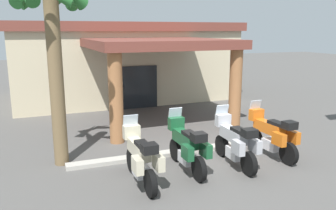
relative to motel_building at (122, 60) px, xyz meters
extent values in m
plane|color=#514F4C|center=(0.07, -10.55, -2.15)|extent=(80.00, 80.00, 0.00)
cube|color=beige|center=(0.00, 0.22, -0.27)|extent=(11.83, 7.16, 3.76)
cube|color=#1E2328|center=(0.08, -3.29, -1.10)|extent=(1.80, 0.14, 2.10)
cube|color=brown|center=(0.13, -5.89, 1.13)|extent=(5.65, 5.43, 0.35)
cylinder|color=#9E663D|center=(-2.18, -8.19, -0.60)|extent=(0.48, 0.48, 3.10)
cylinder|color=#9E663D|center=(2.55, -8.08, -0.60)|extent=(0.48, 0.48, 3.10)
cube|color=brown|center=(0.00, 0.22, 1.83)|extent=(12.24, 7.57, 0.44)
cylinder|color=black|center=(-2.35, -10.84, -1.82)|extent=(0.15, 0.66, 0.66)
cylinder|color=black|center=(-2.33, -12.39, -1.82)|extent=(0.15, 0.66, 0.66)
cube|color=silver|center=(-2.34, -11.64, -1.78)|extent=(0.33, 0.57, 0.32)
cube|color=beige|center=(-2.34, -11.49, -1.27)|extent=(0.32, 1.15, 0.34)
cube|color=black|center=(-2.34, -11.84, -1.05)|extent=(0.29, 0.60, 0.10)
cube|color=beige|center=(-2.35, -10.86, -1.00)|extent=(0.44, 0.25, 0.36)
cube|color=#B2BCC6|center=(-2.36, -10.78, -0.72)|extent=(0.40, 0.12, 0.36)
cube|color=beige|center=(-2.59, -12.24, -1.39)|extent=(0.19, 0.44, 0.36)
cube|color=beige|center=(-2.07, -12.24, -1.39)|extent=(0.19, 0.44, 0.36)
cube|color=black|center=(-2.33, -12.34, -0.98)|extent=(0.37, 0.33, 0.22)
cylinder|color=black|center=(-0.92, -10.48, -1.82)|extent=(0.15, 0.66, 0.66)
cylinder|color=black|center=(-0.90, -12.03, -1.82)|extent=(0.15, 0.66, 0.66)
cube|color=silver|center=(-0.91, -11.28, -1.78)|extent=(0.32, 0.56, 0.32)
cube|color=#19512D|center=(-0.91, -11.13, -1.27)|extent=(0.31, 1.15, 0.34)
cube|color=black|center=(-0.91, -11.48, -1.05)|extent=(0.29, 0.60, 0.10)
cube|color=#19512D|center=(-0.92, -10.50, -1.00)|extent=(0.44, 0.24, 0.36)
cube|color=#B2BCC6|center=(-0.92, -10.42, -0.72)|extent=(0.40, 0.12, 0.36)
cube|color=#19512D|center=(-1.16, -11.88, -1.39)|extent=(0.18, 0.44, 0.36)
cube|color=#19512D|center=(-0.64, -11.87, -1.39)|extent=(0.18, 0.44, 0.36)
cube|color=black|center=(-0.90, -11.98, -0.98)|extent=(0.36, 0.32, 0.22)
cylinder|color=black|center=(0.55, -10.64, -1.82)|extent=(0.16, 0.66, 0.66)
cylinder|color=black|center=(0.50, -12.19, -1.82)|extent=(0.16, 0.66, 0.66)
cube|color=silver|center=(0.52, -11.44, -1.78)|extent=(0.34, 0.57, 0.32)
cube|color=#B2B2B7|center=(0.53, -11.29, -1.27)|extent=(0.34, 1.16, 0.34)
cube|color=black|center=(0.52, -11.64, -1.05)|extent=(0.30, 0.61, 0.10)
cube|color=#B2B2B7|center=(0.55, -10.66, -1.00)|extent=(0.45, 0.26, 0.36)
cube|color=#B2BCC6|center=(0.56, -10.58, -0.72)|extent=(0.40, 0.13, 0.36)
cube|color=#B2B2B7|center=(0.24, -12.03, -1.39)|extent=(0.20, 0.45, 0.36)
cube|color=#B2B2B7|center=(0.76, -12.04, -1.39)|extent=(0.20, 0.45, 0.36)
cube|color=black|center=(0.50, -12.14, -0.98)|extent=(0.37, 0.33, 0.22)
cylinder|color=black|center=(1.91, -10.40, -1.82)|extent=(0.18, 0.67, 0.66)
cylinder|color=black|center=(2.00, -11.95, -1.82)|extent=(0.18, 0.67, 0.66)
cube|color=silver|center=(1.96, -11.20, -1.78)|extent=(0.35, 0.58, 0.32)
cube|color=orange|center=(1.95, -11.05, -1.27)|extent=(0.36, 1.17, 0.34)
cube|color=black|center=(1.97, -11.40, -1.05)|extent=(0.31, 0.61, 0.10)
cube|color=orange|center=(1.91, -10.42, -1.00)|extent=(0.45, 0.26, 0.36)
cube|color=#B2BCC6|center=(1.91, -10.34, -0.72)|extent=(0.41, 0.14, 0.36)
cube|color=orange|center=(1.73, -11.82, -1.39)|extent=(0.20, 0.45, 0.36)
cube|color=orange|center=(2.25, -11.79, -1.39)|extent=(0.20, 0.45, 0.36)
cube|color=black|center=(2.00, -11.90, -0.98)|extent=(0.38, 0.34, 0.22)
cylinder|color=black|center=(-1.20, -4.83, -1.74)|extent=(0.14, 0.14, 0.82)
cylinder|color=black|center=(-1.24, -4.66, -1.74)|extent=(0.14, 0.14, 0.82)
cylinder|color=#262626|center=(-1.22, -4.75, -1.04)|extent=(0.32, 0.32, 0.58)
cylinder|color=#262626|center=(-1.17, -4.96, -1.01)|extent=(0.09, 0.09, 0.55)
cylinder|color=#262626|center=(-1.27, -4.53, -1.01)|extent=(0.09, 0.09, 0.55)
sphere|color=tan|center=(-1.22, -4.75, -0.61)|extent=(0.22, 0.22, 0.22)
cylinder|color=brown|center=(-4.12, -9.54, 0.16)|extent=(0.40, 0.40, 4.62)
cube|color=#ADA89E|center=(-0.19, -10.00, -2.09)|extent=(7.73, 0.36, 0.12)
camera|label=1|loc=(-4.59, -19.46, 1.68)|focal=36.78mm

